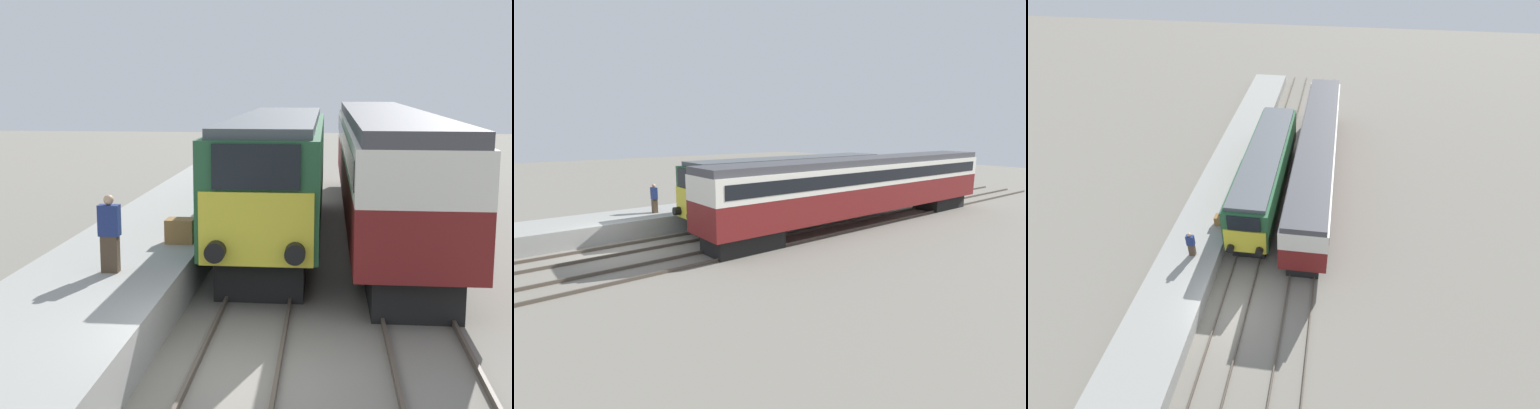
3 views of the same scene
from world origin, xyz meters
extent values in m
plane|color=slate|center=(0.00, 0.00, 0.00)|extent=(120.00, 120.00, 0.00)
cube|color=gray|center=(-3.30, 8.00, 0.47)|extent=(3.50, 50.00, 0.95)
cube|color=#4C4238|center=(-0.72, 5.00, 0.07)|extent=(0.07, 60.00, 0.14)
cube|color=#4C4238|center=(0.72, 5.00, 0.07)|extent=(0.07, 60.00, 0.14)
cube|color=#4C4238|center=(2.68, 5.00, 0.07)|extent=(0.07, 60.00, 0.14)
cube|color=#4C4238|center=(4.12, 5.00, 0.07)|extent=(0.07, 60.00, 0.14)
cube|color=black|center=(0.00, 6.27, 0.50)|extent=(2.03, 4.00, 1.00)
cube|color=black|center=(0.00, 15.21, 0.50)|extent=(2.03, 4.00, 1.00)
cube|color=#235633|center=(0.00, 10.74, 2.34)|extent=(2.70, 13.93, 2.69)
cube|color=yellow|center=(0.00, 3.73, 1.81)|extent=(2.48, 0.10, 1.61)
cube|color=black|center=(0.00, 3.73, 3.16)|extent=(1.89, 0.10, 0.97)
cube|color=#4C5156|center=(0.00, 10.74, 3.81)|extent=(2.38, 13.38, 0.24)
cylinder|color=black|center=(-0.85, 3.52, 1.35)|extent=(0.44, 0.35, 0.44)
cylinder|color=black|center=(0.85, 3.52, 1.35)|extent=(0.44, 0.35, 0.44)
cube|color=black|center=(3.40, 4.90, 0.47)|extent=(1.89, 3.60, 0.95)
cube|color=black|center=(3.40, 21.85, 0.47)|extent=(1.89, 3.60, 0.95)
cube|color=maroon|center=(3.40, 13.38, 1.70)|extent=(2.70, 21.35, 1.50)
cube|color=silver|center=(3.40, 13.38, 3.04)|extent=(2.71, 21.35, 1.18)
cube|color=black|center=(3.40, 13.38, 3.04)|extent=(2.75, 20.49, 0.65)
cube|color=#424247|center=(3.40, 13.38, 3.81)|extent=(2.48, 21.35, 0.36)
cube|color=#473828|center=(-3.03, 3.16, 1.34)|extent=(0.36, 0.24, 0.79)
cube|color=navy|center=(-3.03, 3.16, 2.06)|extent=(0.44, 0.26, 0.66)
sphere|color=tan|center=(-3.03, 3.16, 2.50)|extent=(0.21, 0.21, 0.21)
cube|color=olive|center=(-2.14, 6.10, 1.25)|extent=(0.70, 0.56, 0.60)
camera|label=1|loc=(1.48, -11.10, 4.90)|focal=50.00mm
camera|label=2|loc=(18.56, -5.10, 5.63)|focal=28.00mm
camera|label=3|loc=(4.52, -12.58, 17.50)|focal=28.00mm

